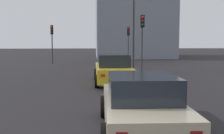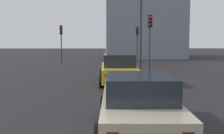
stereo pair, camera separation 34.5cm
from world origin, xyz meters
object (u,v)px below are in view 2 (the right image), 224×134
at_px(car_beige_left_second, 139,105).
at_px(street_lamp_kerbside, 141,11).
at_px(car_yellow_left_lead, 119,69).
at_px(traffic_light_near_right, 61,36).
at_px(traffic_light_far_left, 150,31).
at_px(traffic_light_near_left, 137,37).

height_order(car_beige_left_second, street_lamp_kerbside, street_lamp_kerbside).
bearing_deg(car_beige_left_second, car_yellow_left_lead, 2.25).
xyz_separation_m(car_yellow_left_lead, car_beige_left_second, (-7.98, -0.08, -0.05)).
bearing_deg(car_beige_left_second, traffic_light_near_right, 15.32).
distance_m(car_yellow_left_lead, street_lamp_kerbside, 6.18).
relative_size(car_beige_left_second, traffic_light_far_left, 1.06).
xyz_separation_m(car_yellow_left_lead, traffic_light_far_left, (5.66, -2.59, 2.23)).
bearing_deg(traffic_light_near_left, traffic_light_near_right, -79.02).
xyz_separation_m(car_beige_left_second, traffic_light_far_left, (13.64, -2.51, 2.27)).
height_order(car_beige_left_second, traffic_light_near_right, traffic_light_near_right).
xyz_separation_m(traffic_light_near_right, traffic_light_far_left, (-7.57, -7.65, 0.23)).
relative_size(car_yellow_left_lead, traffic_light_near_right, 1.27).
bearing_deg(traffic_light_near_right, street_lamp_kerbside, 31.49).
bearing_deg(car_beige_left_second, traffic_light_far_left, -8.73).
distance_m(car_beige_left_second, traffic_light_near_right, 21.92).
relative_size(traffic_light_near_left, traffic_light_near_right, 0.98).
xyz_separation_m(traffic_light_near_left, street_lamp_kerbside, (-9.67, 0.92, 1.63)).
bearing_deg(traffic_light_far_left, car_beige_left_second, -18.38).
bearing_deg(traffic_light_far_left, traffic_light_near_left, 171.28).
relative_size(car_yellow_left_lead, traffic_light_far_left, 1.16).
bearing_deg(traffic_light_near_left, traffic_light_far_left, 1.78).
distance_m(car_beige_left_second, street_lamp_kerbside, 13.31).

